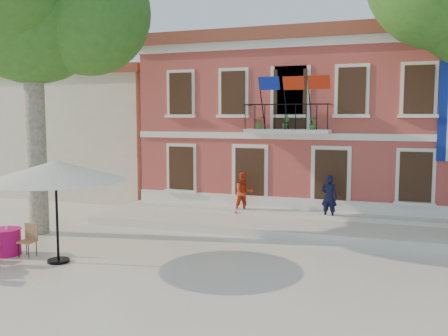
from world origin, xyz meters
TOP-DOWN VIEW (x-y plane):
  - ground at (0.00, 0.00)m, footprint 90.00×90.00m
  - main_building at (2.00, 9.99)m, footprint 13.50×9.59m
  - neighbor_west at (-9.50, 11.00)m, footprint 9.40×9.40m
  - terrace at (2.00, 4.40)m, footprint 14.00×3.40m
  - plane_tree_west at (-5.71, 0.86)m, footprint 5.34×5.34m
  - patio_umbrella at (-2.83, -1.81)m, footprint 3.83×3.83m
  - pedestrian_navy at (3.66, 5.23)m, footprint 0.65×0.49m
  - pedestrian_orange at (0.38, 5.26)m, footprint 0.98×0.96m
  - cafe_table_0 at (-4.77, -1.69)m, footprint 1.94×0.90m

SIDE VIEW (x-z plane):
  - ground at x=0.00m, z-range 0.00..0.00m
  - terrace at x=2.00m, z-range 0.00..0.30m
  - cafe_table_0 at x=-4.77m, z-range -0.05..0.90m
  - pedestrian_orange at x=0.38m, z-range 0.30..1.90m
  - pedestrian_navy at x=3.66m, z-range 0.30..1.94m
  - patio_umbrella at x=-2.83m, z-range 1.14..3.99m
  - neighbor_west at x=-9.50m, z-range 0.02..6.42m
  - main_building at x=2.00m, z-range 0.03..7.53m
  - plane_tree_west at x=-5.71m, z-range 2.49..12.97m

